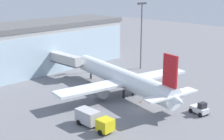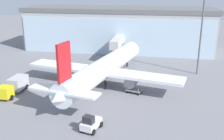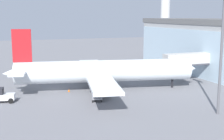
% 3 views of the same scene
% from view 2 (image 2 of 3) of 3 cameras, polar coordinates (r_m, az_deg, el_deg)
% --- Properties ---
extents(ground, '(240.00, 240.00, 0.00)m').
position_cam_2_polar(ground, '(45.49, -8.27, -6.50)').
color(ground, slate).
extents(terminal_building, '(56.20, 17.08, 12.56)m').
position_cam_2_polar(terminal_building, '(80.03, 1.36, 9.00)').
color(terminal_building, '#9F9F9F').
rests_on(terminal_building, ground).
extents(jet_bridge, '(2.64, 13.80, 5.84)m').
position_cam_2_polar(jet_bridge, '(69.87, 1.38, 6.18)').
color(jet_bridge, beige).
rests_on(jet_bridge, ground).
extents(apron_light_mast, '(3.20, 0.40, 17.85)m').
position_cam_2_polar(apron_light_mast, '(58.60, 18.98, 9.10)').
color(apron_light_mast, '#59595E').
rests_on(apron_light_mast, ground).
extents(airplane, '(31.13, 35.04, 11.10)m').
position_cam_2_polar(airplane, '(50.61, -1.73, 0.44)').
color(airplane, white).
rests_on(airplane, ground).
extents(catering_truck, '(2.60, 7.33, 2.65)m').
position_cam_2_polar(catering_truck, '(50.44, -20.54, -3.21)').
color(catering_truck, yellow).
rests_on(catering_truck, ground).
extents(baggage_cart, '(3.12, 2.28, 1.50)m').
position_cam_2_polar(baggage_cart, '(47.91, 4.80, -4.42)').
color(baggage_cart, gray).
rests_on(baggage_cart, ground).
extents(pushback_tug, '(2.74, 3.50, 2.30)m').
position_cam_2_polar(pushback_tug, '(36.08, -4.67, -11.49)').
color(pushback_tug, silver).
rests_on(pushback_tug, ground).
extents(safety_cone_nose, '(0.36, 0.36, 0.55)m').
position_cam_2_polar(safety_cone_nose, '(46.67, -4.50, -5.34)').
color(safety_cone_nose, orange).
rests_on(safety_cone_nose, ground).
extents(safety_cone_wingtip, '(0.36, 0.36, 0.55)m').
position_cam_2_polar(safety_cone_wingtip, '(56.17, -13.64, -1.72)').
color(safety_cone_wingtip, orange).
rests_on(safety_cone_wingtip, ground).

